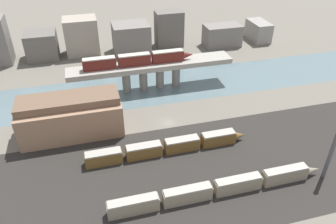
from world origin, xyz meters
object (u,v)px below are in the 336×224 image
object	(u,v)px
warehouse_building	(71,116)
train_yard_mid	(168,147)
train_on_bridge	(138,59)
train_yard_near	(218,188)
signal_tower	(331,153)

from	to	relation	value
warehouse_building	train_yard_mid	bearing A→B (deg)	-33.29
train_on_bridge	train_yard_mid	world-z (taller)	train_on_bridge
train_yard_near	train_yard_mid	bearing A→B (deg)	112.45
train_yard_mid	signal_tower	distance (m)	42.14
train_yard_mid	signal_tower	world-z (taller)	signal_tower
train_on_bridge	warehouse_building	xyz separation A→B (m)	(-24.60, -21.06, -6.43)
train_yard_mid	train_on_bridge	bearing A→B (deg)	91.49
train_yard_near	train_yard_mid	distance (m)	20.07
train_on_bridge	signal_tower	distance (m)	69.05
train_yard_near	train_yard_mid	size ratio (longest dim) A/B	1.18
train_on_bridge	train_yard_near	xyz separation A→B (m)	(8.65, -56.41, -10.43)
train_on_bridge	train_yard_near	size ratio (longest dim) A/B	0.73
train_yard_near	warehouse_building	xyz separation A→B (m)	(-33.24, 35.35, 4.00)
train_yard_mid	warehouse_building	world-z (taller)	warehouse_building
train_yard_near	signal_tower	size ratio (longest dim) A/B	3.42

